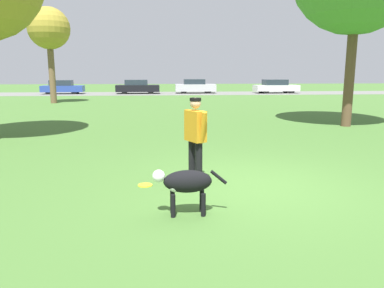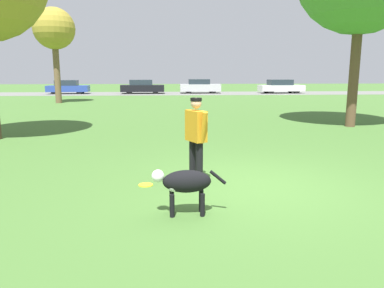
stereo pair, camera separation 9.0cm
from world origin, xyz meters
The scene contains 10 objects.
ground_plane centered at (0.00, 0.00, 0.00)m, with size 120.00×120.00×0.00m, color #426B2D.
far_road_strip centered at (0.00, 30.22, 0.01)m, with size 120.00×6.00×0.01m.
person centered at (-0.98, 0.31, 0.95)m, with size 0.40×0.67×1.60m.
dog centered at (-1.27, -1.27, 0.48)m, with size 1.09×0.34×0.68m.
frisbee centered at (-1.92, 0.20, 0.01)m, with size 0.27×0.27×0.02m.
tree_far_left centered at (-8.82, 19.40, 4.76)m, with size 2.69×2.69×6.20m.
parked_car_blue centered at (-10.96, 30.23, 0.64)m, with size 3.93×1.87×1.30m.
parked_car_black centered at (-3.91, 30.21, 0.65)m, with size 4.18×1.97×1.33m.
parked_car_silver centered at (1.70, 30.47, 0.67)m, with size 3.95×1.82×1.37m.
parked_car_white centered at (9.63, 29.98, 0.66)m, with size 4.34×2.01×1.33m.
Camera 2 is at (-1.50, -6.48, 2.06)m, focal length 35.00 mm.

